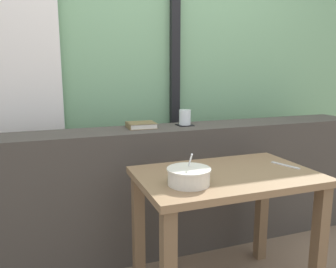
{
  "coord_description": "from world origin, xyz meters",
  "views": [
    {
      "loc": [
        -0.8,
        -1.49,
        1.21
      ],
      "look_at": [
        -0.07,
        0.48,
        0.81
      ],
      "focal_mm": 36.17,
      "sensor_mm": 36.0,
      "label": 1
    }
  ],
  "objects_px": {
    "coaster_square": "(185,125)",
    "fork_utensil": "(285,165)",
    "juice_glass": "(185,118)",
    "closed_book": "(141,125)",
    "breakfast_table": "(226,198)",
    "soup_bowl": "(189,177)"
  },
  "relations": [
    {
      "from": "soup_bowl",
      "to": "fork_utensil",
      "type": "height_order",
      "value": "soup_bowl"
    },
    {
      "from": "breakfast_table",
      "to": "fork_utensil",
      "type": "relative_size",
      "value": 5.36
    },
    {
      "from": "coaster_square",
      "to": "fork_utensil",
      "type": "bearing_deg",
      "value": -60.68
    },
    {
      "from": "closed_book",
      "to": "fork_utensil",
      "type": "height_order",
      "value": "closed_book"
    },
    {
      "from": "closed_book",
      "to": "fork_utensil",
      "type": "bearing_deg",
      "value": -44.04
    },
    {
      "from": "coaster_square",
      "to": "juice_glass",
      "type": "xyz_separation_m",
      "value": [
        0.0,
        0.0,
        0.05
      ]
    },
    {
      "from": "coaster_square",
      "to": "fork_utensil",
      "type": "distance_m",
      "value": 0.71
    },
    {
      "from": "fork_utensil",
      "to": "soup_bowl",
      "type": "bearing_deg",
      "value": 170.9
    },
    {
      "from": "juice_glass",
      "to": "closed_book",
      "type": "xyz_separation_m",
      "value": [
        -0.3,
        0.01,
        -0.04
      ]
    },
    {
      "from": "fork_utensil",
      "to": "coaster_square",
      "type": "bearing_deg",
      "value": 101.21
    },
    {
      "from": "breakfast_table",
      "to": "juice_glass",
      "type": "bearing_deg",
      "value": 87.64
    },
    {
      "from": "breakfast_table",
      "to": "closed_book",
      "type": "xyz_separation_m",
      "value": [
        -0.28,
        0.63,
        0.3
      ]
    },
    {
      "from": "coaster_square",
      "to": "soup_bowl",
      "type": "bearing_deg",
      "value": -111.43
    },
    {
      "from": "coaster_square",
      "to": "juice_glass",
      "type": "bearing_deg",
      "value": 0.0
    },
    {
      "from": "closed_book",
      "to": "juice_glass",
      "type": "bearing_deg",
      "value": -2.56
    },
    {
      "from": "juice_glass",
      "to": "fork_utensil",
      "type": "bearing_deg",
      "value": -60.68
    },
    {
      "from": "breakfast_table",
      "to": "coaster_square",
      "type": "relative_size",
      "value": 9.12
    },
    {
      "from": "closed_book",
      "to": "fork_utensil",
      "type": "xyz_separation_m",
      "value": [
        0.64,
        -0.62,
        -0.16
      ]
    },
    {
      "from": "breakfast_table",
      "to": "fork_utensil",
      "type": "distance_m",
      "value": 0.39
    },
    {
      "from": "breakfast_table",
      "to": "fork_utensil",
      "type": "bearing_deg",
      "value": 0.4
    },
    {
      "from": "coaster_square",
      "to": "juice_glass",
      "type": "height_order",
      "value": "juice_glass"
    },
    {
      "from": "juice_glass",
      "to": "breakfast_table",
      "type": "bearing_deg",
      "value": -92.36
    }
  ]
}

